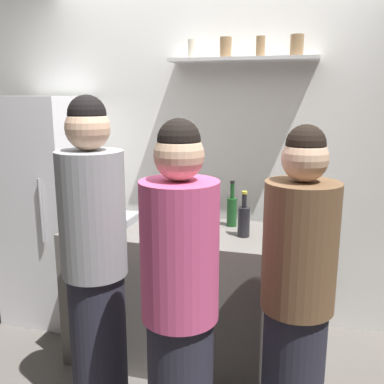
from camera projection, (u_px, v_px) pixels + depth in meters
name	position (u px, v px, depth m)	size (l,w,h in m)	color
back_wall_assembly	(214.00, 152.00, 3.32)	(4.80, 0.32, 2.60)	white
refrigerator	(48.00, 210.00, 3.35)	(0.58, 0.63, 1.72)	white
counter	(192.00, 295.00, 2.83)	(1.59, 0.62, 0.89)	#66605B
baking_pan	(111.00, 218.00, 2.93)	(0.34, 0.24, 0.05)	gray
utensil_holder	(310.00, 240.00, 2.38)	(0.12, 0.12, 0.22)	#B2B2B7
wine_bottle_dark_glass	(244.00, 220.00, 2.60)	(0.07, 0.07, 0.28)	black
wine_bottle_green_glass	(232.00, 210.00, 2.81)	(0.07, 0.07, 0.30)	#19471E
water_bottle_plastic	(199.00, 210.00, 2.86)	(0.09, 0.09, 0.21)	silver
person_grey_hoodie	(95.00, 265.00, 2.26)	(0.34, 0.34, 1.74)	#262633
person_pink_top	(180.00, 309.00, 1.91)	(0.34, 0.34, 1.64)	#262633
person_brown_jacket	(297.00, 301.00, 2.02)	(0.34, 0.34, 1.61)	#262633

